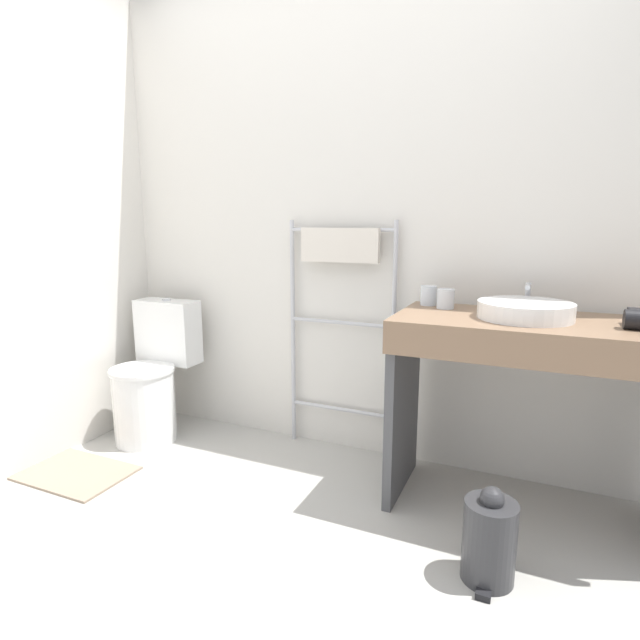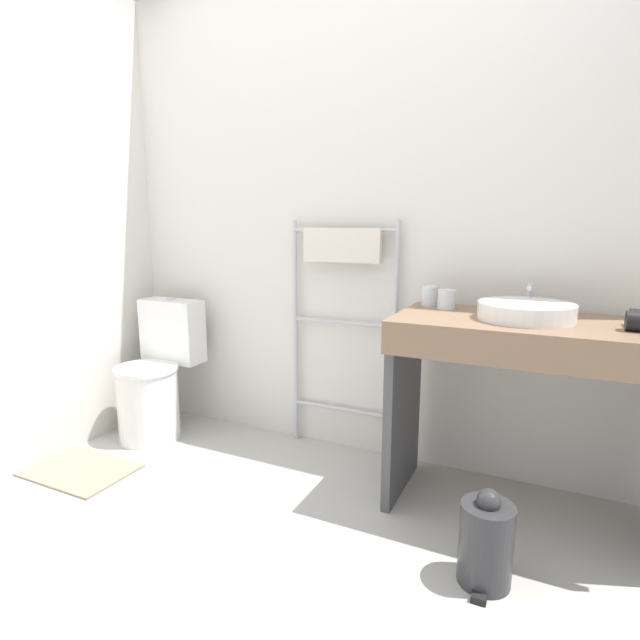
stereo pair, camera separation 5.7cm
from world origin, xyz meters
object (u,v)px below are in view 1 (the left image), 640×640
Objects in this scene: towel_radiator at (340,285)px; cup_near_edge at (446,299)px; sink_basin at (525,310)px; cup_near_wall at (429,296)px; trash_bin at (489,539)px; toilet at (152,381)px.

towel_radiator reaches higher than cup_near_edge.
cup_near_wall is (-0.43, 0.18, 0.01)m from sink_basin.
sink_basin is at bearing 84.90° from trash_bin.
towel_radiator is at bearing 139.22° from trash_bin.
cup_near_edge reaches higher than sink_basin.
sink_basin is 0.46m from cup_near_wall.
towel_radiator is 13.83× the size of cup_near_wall.
cup_near_wall reaches higher than sink_basin.
sink_basin reaches higher than toilet.
trash_bin is (-0.04, -0.49, -0.74)m from sink_basin.
cup_near_wall is 1.07m from trash_bin.
toilet is at bearing -179.42° from sink_basin.
cup_near_edge is (-0.34, 0.12, 0.01)m from sink_basin.
trash_bin is at bearing -95.10° from sink_basin.
cup_near_wall is 0.26× the size of trash_bin.
towel_radiator is 1.37m from trash_bin.
trash_bin is at bearing -40.78° from towel_radiator.
cup_near_wall is at bearing 119.99° from trash_bin.
toilet is 9.04× the size of cup_near_edge.
cup_near_wall is at bearing 7.39° from toilet.
sink_basin is at bearing -15.90° from towel_radiator.
towel_radiator reaches higher than sink_basin.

